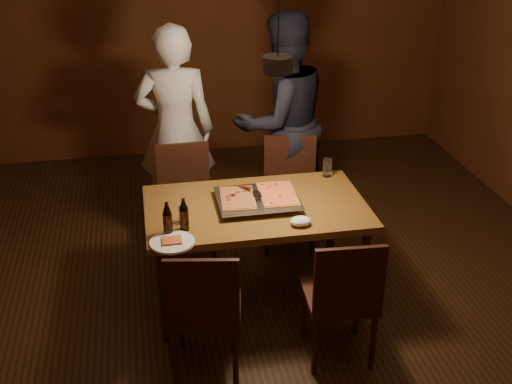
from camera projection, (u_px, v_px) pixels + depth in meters
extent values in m
plane|color=#391F0F|center=(274.00, 305.00, 4.59)|extent=(6.00, 6.00, 0.00)
plane|color=brown|center=(215.00, 23.00, 6.62)|extent=(5.00, 0.00, 5.00)
cube|color=brown|center=(256.00, 208.00, 4.37)|extent=(1.50, 0.90, 0.05)
cylinder|color=#38190F|center=(164.00, 296.00, 4.09)|extent=(0.06, 0.06, 0.70)
cylinder|color=#38190F|center=(364.00, 274.00, 4.32)|extent=(0.06, 0.06, 0.70)
cylinder|color=#38190F|center=(158.00, 238.00, 4.75)|extent=(0.06, 0.06, 0.70)
cylinder|color=#38190F|center=(332.00, 222.00, 4.97)|extent=(0.06, 0.06, 0.70)
cube|color=#38190F|center=(187.00, 208.00, 5.02)|extent=(0.43, 0.43, 0.04)
cube|color=#38190F|center=(183.00, 170.00, 5.08)|extent=(0.42, 0.04, 0.45)
cube|color=#38190F|center=(290.00, 198.00, 5.16)|extent=(0.50, 0.50, 0.04)
cube|color=#38190F|center=(290.00, 161.00, 5.23)|extent=(0.42, 0.12, 0.45)
cube|color=#38190F|center=(205.00, 309.00, 3.84)|extent=(0.49, 0.49, 0.04)
cube|color=#38190F|center=(202.00, 294.00, 3.56)|extent=(0.42, 0.10, 0.45)
cube|color=#38190F|center=(339.00, 297.00, 3.95)|extent=(0.44, 0.44, 0.04)
cube|color=#38190F|center=(350.00, 281.00, 3.68)|extent=(0.42, 0.05, 0.45)
cube|color=silver|center=(258.00, 201.00, 4.36)|extent=(0.56, 0.47, 0.05)
cube|color=maroon|center=(238.00, 198.00, 4.33)|extent=(0.25, 0.38, 0.02)
cube|color=gold|center=(278.00, 194.00, 4.38)|extent=(0.26, 0.40, 0.02)
cylinder|color=black|center=(168.00, 224.00, 3.97)|extent=(0.06, 0.06, 0.14)
cone|color=black|center=(167.00, 208.00, 3.92)|extent=(0.06, 0.06, 0.08)
cylinder|color=black|center=(184.00, 220.00, 4.02)|extent=(0.06, 0.06, 0.14)
cone|color=black|center=(183.00, 204.00, 3.98)|extent=(0.06, 0.06, 0.08)
cylinder|color=silver|center=(184.00, 215.00, 4.12)|extent=(0.07, 0.07, 0.11)
cylinder|color=silver|center=(327.00, 168.00, 4.75)|extent=(0.07, 0.07, 0.14)
cylinder|color=white|center=(172.00, 242.00, 3.90)|extent=(0.27, 0.27, 0.02)
cube|color=gold|center=(172.00, 240.00, 3.89)|extent=(0.12, 0.10, 0.01)
ellipsoid|color=white|center=(301.00, 221.00, 4.09)|extent=(0.14, 0.11, 0.06)
imported|color=silver|center=(175.00, 130.00, 5.28)|extent=(0.68, 0.49, 1.76)
imported|color=black|center=(281.00, 122.00, 5.35)|extent=(1.08, 0.96, 1.83)
cylinder|color=black|center=(278.00, 65.00, 3.82)|extent=(0.18, 0.18, 0.10)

